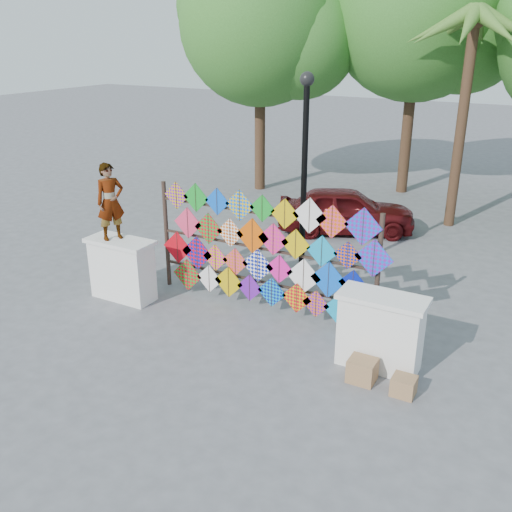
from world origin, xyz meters
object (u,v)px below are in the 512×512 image
object	(u,v)px
vendor_woman	(110,202)
kite_rack	(264,252)
sedan	(346,210)
lamppost	(304,165)

from	to	relation	value
vendor_woman	kite_rack	bearing A→B (deg)	-44.54
kite_rack	sedan	xyz separation A→B (m)	(-0.27, 5.25, -0.58)
lamppost	sedan	bearing A→B (deg)	96.90
vendor_woman	lamppost	world-z (taller)	lamppost
kite_rack	sedan	world-z (taller)	kite_rack
lamppost	kite_rack	bearing A→B (deg)	-99.44
sedan	kite_rack	bearing A→B (deg)	158.04
vendor_woman	lamppost	distance (m)	3.89
kite_rack	vendor_woman	distance (m)	3.19
kite_rack	vendor_woman	world-z (taller)	vendor_woman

